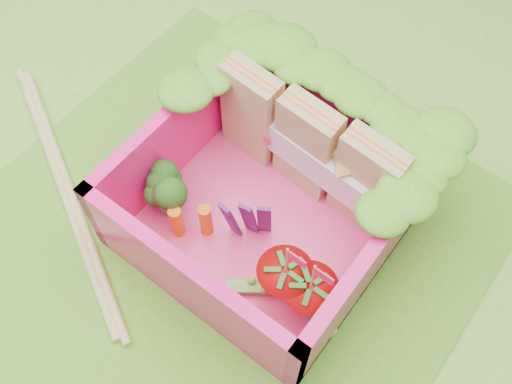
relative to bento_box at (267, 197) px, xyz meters
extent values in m
plane|color=#7EBC35|center=(-0.15, -0.24, -0.31)|extent=(14.00, 14.00, 0.00)
cube|color=#5FAE27|center=(-0.15, -0.24, -0.29)|extent=(2.60, 2.60, 0.03)
cube|color=#F63E83|center=(0.00, 0.00, -0.25)|extent=(1.30, 1.30, 0.05)
cube|color=#FE157D|center=(0.00, 0.61, 0.00)|extent=(1.30, 0.07, 0.55)
cube|color=#FE157D|center=(0.00, -0.62, 0.00)|extent=(1.30, 0.07, 0.55)
cube|color=#FE157D|center=(-0.61, 0.00, 0.00)|extent=(0.07, 1.30, 0.55)
cube|color=#FE157D|center=(0.61, 0.00, 0.00)|extent=(0.07, 1.30, 0.55)
ellipsoid|color=#388F1A|center=(-0.50, 0.58, 0.33)|extent=(0.30, 0.30, 0.11)
ellipsoid|color=#388F1A|center=(-0.38, 0.58, 0.33)|extent=(0.30, 0.30, 0.11)
ellipsoid|color=#388F1A|center=(-0.25, 0.58, 0.33)|extent=(0.30, 0.30, 0.11)
ellipsoid|color=#388F1A|center=(-0.13, 0.58, 0.33)|extent=(0.30, 0.30, 0.11)
ellipsoid|color=#388F1A|center=(0.00, 0.58, 0.33)|extent=(0.30, 0.30, 0.11)
ellipsoid|color=#388F1A|center=(0.12, 0.58, 0.33)|extent=(0.30, 0.30, 0.11)
ellipsoid|color=#388F1A|center=(0.25, 0.58, 0.33)|extent=(0.30, 0.30, 0.11)
ellipsoid|color=#388F1A|center=(0.37, 0.58, 0.33)|extent=(0.30, 0.30, 0.11)
ellipsoid|color=#388F1A|center=(0.50, 0.58, 0.33)|extent=(0.30, 0.30, 0.11)
ellipsoid|color=#388F1A|center=(-0.58, 0.10, 0.33)|extent=(0.27, 0.27, 0.10)
ellipsoid|color=#388F1A|center=(-0.58, 0.24, 0.33)|extent=(0.27, 0.27, 0.10)
ellipsoid|color=#388F1A|center=(-0.58, 0.38, 0.33)|extent=(0.27, 0.27, 0.10)
ellipsoid|color=#388F1A|center=(-0.58, 0.52, 0.33)|extent=(0.27, 0.27, 0.10)
ellipsoid|color=#388F1A|center=(-0.58, 0.66, 0.33)|extent=(0.27, 0.27, 0.10)
ellipsoid|color=#388F1A|center=(0.58, 0.10, 0.33)|extent=(0.27, 0.27, 0.10)
ellipsoid|color=#388F1A|center=(0.58, 0.24, 0.33)|extent=(0.27, 0.27, 0.10)
ellipsoid|color=#388F1A|center=(0.58, 0.38, 0.33)|extent=(0.27, 0.27, 0.10)
ellipsoid|color=#388F1A|center=(0.58, 0.52, 0.33)|extent=(0.27, 0.27, 0.10)
ellipsoid|color=#388F1A|center=(0.58, 0.66, 0.33)|extent=(0.27, 0.27, 0.10)
cube|color=tan|center=(-0.37, 0.34, 0.08)|extent=(0.35, 0.17, 0.60)
cube|color=tan|center=(0.00, 0.34, 0.08)|extent=(0.35, 0.17, 0.60)
cube|color=tan|center=(0.37, 0.34, 0.08)|extent=(0.35, 0.17, 0.60)
cube|color=white|center=(0.00, 0.34, 0.05)|extent=(1.10, 0.25, 0.20)
cylinder|color=#67A952|center=(-0.46, -0.27, -0.15)|extent=(0.12, 0.12, 0.15)
ellipsoid|color=#1C5115|center=(-0.46, -0.27, -0.02)|extent=(0.31, 0.31, 0.12)
cylinder|color=orange|center=(-0.32, -0.36, -0.11)|extent=(0.07, 0.07, 0.23)
cylinder|color=orange|center=(-0.21, -0.26, -0.11)|extent=(0.07, 0.07, 0.23)
cube|color=#46195A|center=(-0.08, -0.21, -0.04)|extent=(0.07, 0.03, 0.38)
cube|color=#46195A|center=(-0.01, -0.14, -0.04)|extent=(0.07, 0.03, 0.38)
cube|color=#46195A|center=(0.06, -0.10, -0.04)|extent=(0.07, 0.05, 0.38)
cone|color=#B50B0C|center=(0.32, -0.29, -0.09)|extent=(0.28, 0.28, 0.28)
cylinder|color=tan|center=(0.32, -0.29, 0.17)|extent=(0.01, 0.01, 0.24)
cube|color=#EF2770|center=(0.37, -0.29, 0.25)|extent=(0.10, 0.01, 0.06)
cone|color=#B50B0C|center=(0.46, -0.29, -0.09)|extent=(0.28, 0.28, 0.28)
cylinder|color=tan|center=(0.46, -0.29, 0.17)|extent=(0.01, 0.01, 0.24)
cube|color=#EF2770|center=(0.51, -0.29, 0.25)|extent=(0.10, 0.01, 0.06)
cube|color=#67B037|center=(0.50, -0.29, -0.20)|extent=(0.33, 0.17, 0.05)
cube|color=#67B037|center=(0.21, -0.36, -0.20)|extent=(0.30, 0.25, 0.05)
cube|color=#D7C276|center=(-1.06, -0.55, -0.25)|extent=(1.78, 0.93, 0.05)
cube|color=#D7C276|center=(-1.01, -0.53, -0.25)|extent=(1.78, 0.93, 0.05)
camera|label=1|loc=(0.85, -1.21, 2.54)|focal=40.00mm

